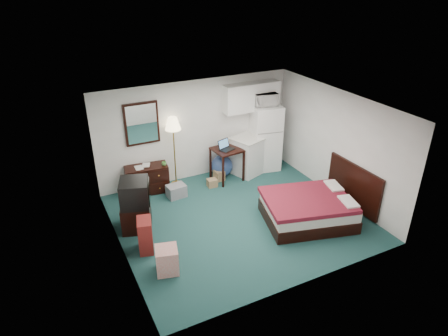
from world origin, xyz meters
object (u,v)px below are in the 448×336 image
floor_lamp (174,152)px  desk (227,164)px  kitchen_counter (250,155)px  bed (308,209)px  suitcase (145,235)px  dresser (147,179)px  tv_stand (136,216)px  fridge (265,137)px

floor_lamp → desk: (1.24, -0.34, -0.45)m
floor_lamp → kitchen_counter: floor_lamp is taller
bed → suitcase: suitcase is taller
dresser → tv_stand: dresser is taller
dresser → suitcase: bearing=-100.5°
dresser → desk: 2.01m
desk → tv_stand: (-2.62, -1.08, -0.13)m
kitchen_counter → bed: (-0.05, -2.56, -0.20)m
bed → tv_stand: size_ratio=2.82×
desk → dresser: bearing=166.3°
desk → tv_stand: bearing=-163.5°
desk → suitcase: 3.27m
fridge → tv_stand: fridge is taller
dresser → kitchen_counter: bearing=3.6°
desk → floor_lamp: bearing=158.7°
dresser → desk: bearing=-0.8°
floor_lamp → dresser: bearing=-174.6°
bed → tv_stand: tv_stand is taller
fridge → suitcase: size_ratio=2.57×
floor_lamp → desk: floor_lamp is taller
tv_stand → floor_lamp: bearing=64.0°
desk → tv_stand: desk is taller
fridge → tv_stand: 4.08m
dresser → desk: (1.99, -0.27, 0.08)m
floor_lamp → bed: bearing=-55.5°
floor_lamp → fridge: bearing=-4.0°
floor_lamp → desk: size_ratio=2.07×
floor_lamp → bed: size_ratio=0.98×
desk → bed: size_ratio=0.48×
dresser → bed: size_ratio=0.56×
desk → kitchen_counter: (0.73, 0.11, 0.06)m
suitcase → tv_stand: bearing=101.3°
fridge → dresser: bearing=-170.7°
kitchen_counter → tv_stand: (-3.35, -1.19, -0.19)m
desk → kitchen_counter: kitchen_counter is taller
floor_lamp → bed: floor_lamp is taller
desk → kitchen_counter: size_ratio=0.88×
floor_lamp → bed: 3.44m
desk → fridge: 1.30m
desk → bed: 2.54m
desk → fridge: bearing=2.4°
kitchen_counter → tv_stand: bearing=179.9°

